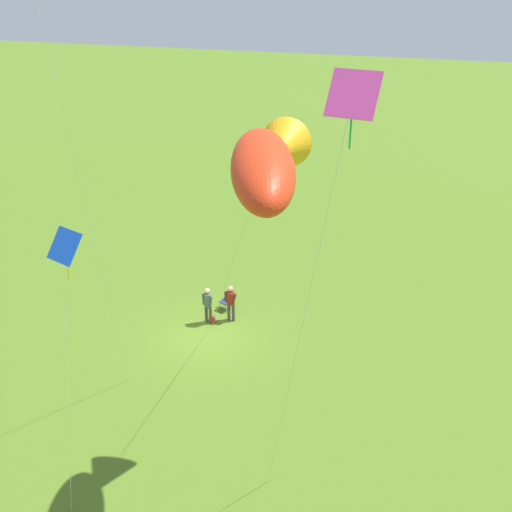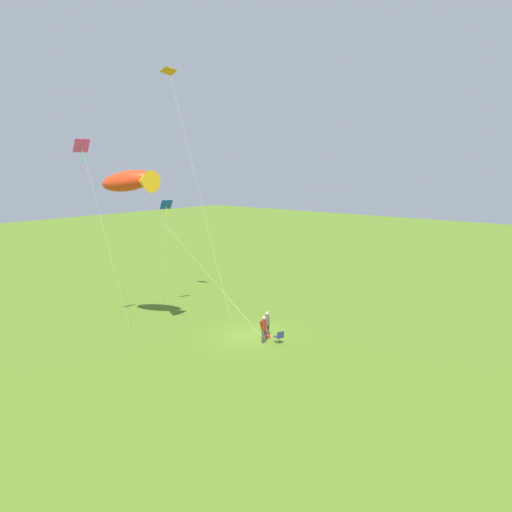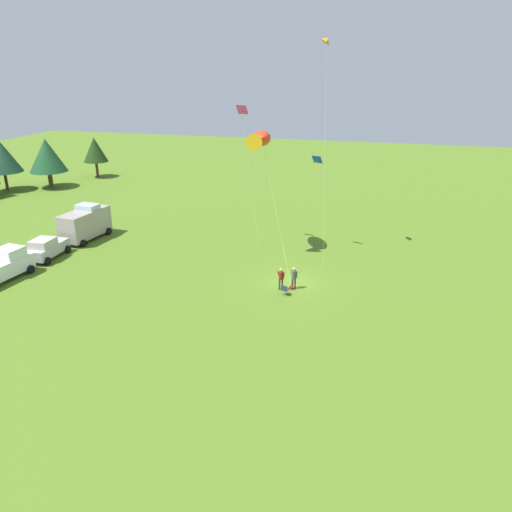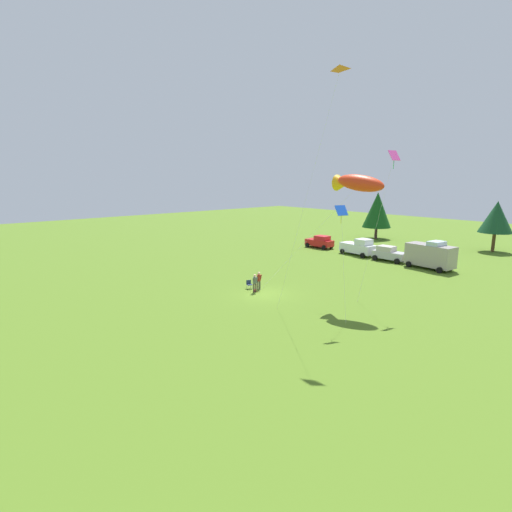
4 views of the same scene
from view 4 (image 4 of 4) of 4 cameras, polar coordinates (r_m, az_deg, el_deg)
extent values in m
plane|color=#4F711F|center=(36.89, 1.25, -5.45)|extent=(160.00, 160.00, 0.00)
cylinder|color=#4A3935|center=(37.34, -0.02, -4.56)|extent=(0.14, 0.14, 0.85)
cylinder|color=#4A3935|center=(37.24, -0.32, -4.61)|extent=(0.14, 0.14, 0.85)
cylinder|color=#495647|center=(37.10, -0.17, -3.49)|extent=(0.41, 0.41, 0.62)
sphere|color=tan|center=(36.98, -0.17, -2.80)|extent=(0.24, 0.24, 0.24)
cylinder|color=#495647|center=(37.13, 0.15, -3.43)|extent=(0.13, 0.19, 0.56)
cylinder|color=#495647|center=(36.95, -0.40, -3.50)|extent=(0.11, 0.13, 0.55)
cube|color=navy|center=(38.44, -0.95, -4.11)|extent=(0.62, 0.62, 0.04)
cube|color=navy|center=(38.59, -1.06, -3.74)|extent=(0.21, 0.46, 0.40)
cylinder|color=#A5A8AD|center=(38.37, -0.54, -4.46)|extent=(0.03, 0.03, 0.42)
cylinder|color=#A5A8AD|center=(38.24, -1.14, -4.52)|extent=(0.03, 0.03, 0.42)
cylinder|color=#A5A8AD|center=(38.76, -0.76, -4.30)|extent=(0.03, 0.03, 0.42)
cylinder|color=#A5A8AD|center=(38.62, -1.34, -4.36)|extent=(0.03, 0.03, 0.42)
cylinder|color=#474338|center=(38.26, 0.54, -4.18)|extent=(0.14, 0.14, 0.85)
cylinder|color=#474338|center=(38.14, 0.27, -4.22)|extent=(0.14, 0.14, 0.85)
cylinder|color=maroon|center=(38.01, 0.41, -3.13)|extent=(0.38, 0.38, 0.62)
sphere|color=tan|center=(37.89, 0.41, -2.46)|extent=(0.24, 0.24, 0.24)
cylinder|color=maroon|center=(38.06, 0.71, -3.06)|extent=(0.12, 0.24, 0.55)
cylinder|color=maroon|center=(37.84, 0.21, -3.15)|extent=(0.10, 0.13, 0.55)
cube|color=red|center=(37.55, -0.17, -4.97)|extent=(0.39, 0.36, 0.22)
cube|color=red|center=(61.18, 9.04, 1.89)|extent=(4.32, 2.10, 0.90)
cube|color=red|center=(60.77, 9.44, 2.56)|extent=(2.11, 1.80, 0.65)
cylinder|color=black|center=(61.20, 10.71, 1.41)|extent=(0.69, 0.27, 0.68)
cylinder|color=black|center=(59.59, 9.64, 1.19)|extent=(0.69, 0.27, 0.68)
cylinder|color=black|center=(62.92, 8.44, 1.76)|extent=(0.69, 0.27, 0.68)
cylinder|color=black|center=(61.36, 7.34, 1.54)|extent=(0.69, 0.27, 0.68)
cube|color=silver|center=(56.68, 14.32, 1.09)|extent=(5.18, 2.51, 1.20)
cube|color=silver|center=(55.88, 15.15, 1.95)|extent=(1.98, 2.02, 0.80)
cylinder|color=black|center=(56.49, 16.39, 0.33)|extent=(0.70, 0.29, 0.68)
cylinder|color=black|center=(54.82, 14.96, 0.09)|extent=(0.70, 0.29, 0.68)
cylinder|color=black|center=(58.75, 13.67, 0.88)|extent=(0.70, 0.29, 0.68)
cylinder|color=black|center=(57.15, 12.22, 0.66)|extent=(0.70, 0.29, 0.68)
cube|color=#B4B1B9|center=(53.71, 18.55, 0.14)|extent=(4.29, 2.01, 0.90)
cube|color=#BEB5AE|center=(53.80, 18.13, 1.03)|extent=(2.08, 1.76, 0.65)
cylinder|color=black|center=(53.64, 16.60, -0.24)|extent=(0.69, 0.25, 0.68)
cylinder|color=black|center=(55.35, 17.62, 0.04)|extent=(0.69, 0.25, 0.68)
cylinder|color=black|center=(52.26, 19.48, -0.72)|extent=(0.69, 0.25, 0.68)
cylinder|color=black|center=(54.01, 20.43, -0.41)|extent=(0.69, 0.25, 0.68)
cube|color=#A29690|center=(50.81, 23.62, 0.09)|extent=(5.58, 2.70, 2.50)
cube|color=silver|center=(50.25, 24.38, 1.65)|extent=(1.58, 2.15, 0.50)
cylinder|color=black|center=(51.14, 26.06, -1.48)|extent=(0.70, 0.28, 0.68)
cylinder|color=black|center=(49.09, 24.72, -1.86)|extent=(0.70, 0.28, 0.68)
cylinder|color=black|center=(53.03, 22.39, -0.76)|extent=(0.70, 0.28, 0.68)
cylinder|color=black|center=(51.06, 20.96, -1.09)|extent=(0.70, 0.28, 0.68)
cylinder|color=#492E2B|center=(72.44, 16.75, 3.17)|extent=(0.48, 0.48, 1.99)
cone|color=#124816|center=(72.02, 16.93, 6.33)|extent=(4.82, 4.82, 6.02)
cylinder|color=#533720|center=(66.67, 30.81, 1.71)|extent=(0.45, 0.45, 2.75)
cone|color=#164425|center=(66.27, 31.12, 4.80)|extent=(4.49, 4.49, 4.49)
ellipsoid|color=red|center=(34.09, 14.73, 10.04)|extent=(4.28, 2.75, 1.84)
cone|color=#F4AD17|center=(35.10, 12.36, 10.18)|extent=(1.35, 1.39, 1.39)
sphere|color=yellow|center=(33.86, 16.66, 10.20)|extent=(0.34, 0.34, 0.34)
cylinder|color=silver|center=(35.16, 7.12, 2.08)|extent=(7.67, 4.43, 10.10)
cylinder|color=#4C3823|center=(37.42, 0.27, -5.20)|extent=(0.04, 0.04, 0.01)
cube|color=blue|center=(29.48, 12.10, 6.38)|extent=(0.80, 0.99, 0.71)
cylinder|color=yellow|center=(29.52, 12.06, 5.38)|extent=(0.04, 0.04, 0.86)
cylinder|color=silver|center=(29.60, 12.41, -1.68)|extent=(1.15, 0.43, 8.23)
cylinder|color=#4C3823|center=(30.30, 12.70, -9.52)|extent=(0.04, 0.04, 0.01)
cube|color=#DF429F|center=(35.15, 19.15, 13.43)|extent=(0.71, 1.04, 0.82)
cylinder|color=green|center=(35.13, 19.09, 12.48)|extent=(0.04, 0.04, 0.97)
cylinder|color=silver|center=(34.94, 16.66, 3.46)|extent=(1.48, 1.97, 12.30)
cylinder|color=#4C3823|center=(35.84, 14.26, -6.31)|extent=(0.04, 0.04, 0.01)
pyramid|color=orange|center=(30.04, 11.84, 24.87)|extent=(1.24, 1.03, 0.67)
cylinder|color=silver|center=(30.29, 7.07, 7.80)|extent=(4.51, 1.28, 17.64)
cylinder|color=#4C3823|center=(33.08, 3.04, -7.45)|extent=(0.04, 0.04, 0.01)
camera|label=1|loc=(32.59, 39.29, 16.01)|focal=42.00mm
camera|label=2|loc=(66.70, 5.19, 11.61)|focal=35.00mm
camera|label=3|loc=(63.84, -26.37, 14.91)|focal=35.00mm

